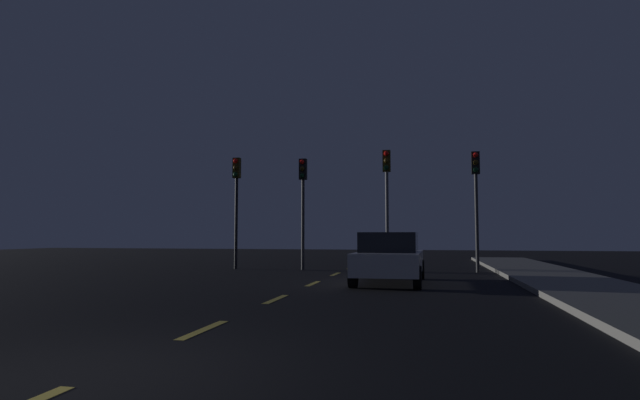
# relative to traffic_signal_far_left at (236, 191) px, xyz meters

# --- Properties ---
(ground_plane) EXTENTS (80.00, 80.00, 0.00)m
(ground_plane) POSITION_rel_traffic_signal_far_left_xyz_m (4.82, -9.05, -3.43)
(ground_plane) COLOR black
(sidewalk_curb_right) EXTENTS (3.00, 40.00, 0.15)m
(sidewalk_curb_right) POSITION_rel_traffic_signal_far_left_xyz_m (12.32, -9.05, -3.36)
(sidewalk_curb_right) COLOR gray
(sidewalk_curb_right) RESTS_ON ground_plane
(lane_stripe_second) EXTENTS (0.16, 1.60, 0.01)m
(lane_stripe_second) POSITION_rel_traffic_signal_far_left_xyz_m (4.82, -13.45, -3.43)
(lane_stripe_second) COLOR #EACC4C
(lane_stripe_second) RESTS_ON ground_plane
(lane_stripe_third) EXTENTS (0.16, 1.60, 0.01)m
(lane_stripe_third) POSITION_rel_traffic_signal_far_left_xyz_m (4.82, -9.65, -3.43)
(lane_stripe_third) COLOR #EACC4C
(lane_stripe_third) RESTS_ON ground_plane
(lane_stripe_fourth) EXTENTS (0.16, 1.60, 0.01)m
(lane_stripe_fourth) POSITION_rel_traffic_signal_far_left_xyz_m (4.82, -5.85, -3.43)
(lane_stripe_fourth) COLOR #EACC4C
(lane_stripe_fourth) RESTS_ON ground_plane
(lane_stripe_fifth) EXTENTS (0.16, 1.60, 0.01)m
(lane_stripe_fifth) POSITION_rel_traffic_signal_far_left_xyz_m (4.82, -2.05, -3.43)
(lane_stripe_fifth) COLOR #EACC4C
(lane_stripe_fifth) RESTS_ON ground_plane
(lane_stripe_sixth) EXTENTS (0.16, 1.60, 0.01)m
(lane_stripe_sixth) POSITION_rel_traffic_signal_far_left_xyz_m (4.82, 1.75, -3.43)
(lane_stripe_sixth) COLOR #EACC4C
(lane_stripe_sixth) RESTS_ON ground_plane
(traffic_signal_far_left) EXTENTS (0.32, 0.38, 4.90)m
(traffic_signal_far_left) POSITION_rel_traffic_signal_far_left_xyz_m (0.00, 0.00, 0.00)
(traffic_signal_far_left) COLOR black
(traffic_signal_far_left) RESTS_ON ground_plane
(traffic_signal_center_left) EXTENTS (0.32, 0.38, 4.76)m
(traffic_signal_center_left) POSITION_rel_traffic_signal_far_left_xyz_m (3.03, -0.00, -0.09)
(traffic_signal_center_left) COLOR #2D2D30
(traffic_signal_center_left) RESTS_ON ground_plane
(traffic_signal_center_right) EXTENTS (0.32, 0.38, 5.00)m
(traffic_signal_center_right) POSITION_rel_traffic_signal_far_left_xyz_m (6.62, 0.00, 0.07)
(traffic_signal_center_right) COLOR #4C4C51
(traffic_signal_center_right) RESTS_ON ground_plane
(traffic_signal_far_right) EXTENTS (0.32, 0.38, 4.82)m
(traffic_signal_far_right) POSITION_rel_traffic_signal_far_left_xyz_m (10.17, -0.00, -0.05)
(traffic_signal_far_right) COLOR #2D2D30
(traffic_signal_far_right) RESTS_ON ground_plane
(car_stopped_ahead) EXTENTS (2.04, 4.46, 1.55)m
(car_stopped_ahead) POSITION_rel_traffic_signal_far_left_xyz_m (7.10, -5.27, -2.65)
(car_stopped_ahead) COLOR silver
(car_stopped_ahead) RESTS_ON ground_plane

